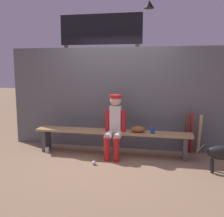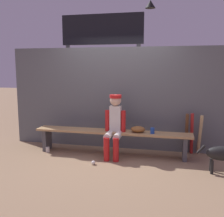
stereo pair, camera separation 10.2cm
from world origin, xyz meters
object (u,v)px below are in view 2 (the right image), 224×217
(player_seated, at_px, (114,123))
(bat_aluminum_red, at_px, (192,134))
(dugout_bench, at_px, (112,136))
(bat_wood_dark, at_px, (186,134))
(bat_wood_natural, at_px, (200,135))
(baseball_glove, at_px, (138,129))
(cup_on_bench, at_px, (152,131))
(cup_on_ground, at_px, (48,149))
(baseball, at_px, (93,163))
(scoreboard, at_px, (105,44))

(player_seated, bearing_deg, bat_aluminum_red, 17.25)
(dugout_bench, xyz_separation_m, bat_wood_dark, (1.45, 0.32, 0.03))
(dugout_bench, distance_m, bat_wood_natural, 1.74)
(player_seated, xyz_separation_m, baseball_glove, (0.44, 0.11, -0.12))
(player_seated, height_order, bat_wood_natural, player_seated)
(dugout_bench, relative_size, cup_on_bench, 28.38)
(player_seated, bearing_deg, bat_wood_dark, 17.62)
(cup_on_ground, relative_size, cup_on_bench, 1.00)
(bat_wood_dark, distance_m, cup_on_ground, 2.84)
(dugout_bench, distance_m, bat_wood_dark, 1.48)
(baseball_glove, bearing_deg, bat_aluminum_red, 18.49)
(dugout_bench, relative_size, cup_on_ground, 28.38)
(dugout_bench, xyz_separation_m, bat_aluminum_red, (1.55, 0.35, 0.04))
(bat_wood_dark, relative_size, cup_on_ground, 7.76)
(player_seated, distance_m, baseball, 0.86)
(baseball, distance_m, scoreboard, 3.16)
(dugout_bench, relative_size, baseball, 42.19)
(player_seated, relative_size, baseball, 16.34)
(bat_wood_natural, relative_size, cup_on_ground, 7.48)
(baseball_glove, bearing_deg, bat_wood_natural, 16.92)
(bat_aluminum_red, height_order, cup_on_ground, bat_aluminum_red)
(bat_wood_dark, height_order, cup_on_bench, bat_wood_dark)
(bat_wood_dark, distance_m, scoreboard, 2.99)
(baseball_glove, distance_m, bat_wood_natural, 1.25)
(bat_wood_natural, height_order, scoreboard, scoreboard)
(bat_wood_dark, relative_size, baseball, 11.54)
(baseball_glove, relative_size, bat_wood_natural, 0.34)
(cup_on_bench, bearing_deg, cup_on_ground, -177.02)
(cup_on_bench, bearing_deg, scoreboard, 130.10)
(bat_aluminum_red, distance_m, scoreboard, 3.05)
(bat_wood_natural, bearing_deg, baseball_glove, -163.08)
(bat_wood_natural, distance_m, scoreboard, 3.16)
(player_seated, height_order, cup_on_ground, player_seated)
(player_seated, xyz_separation_m, bat_aluminum_red, (1.48, 0.46, -0.24))
(dugout_bench, height_order, baseball, dugout_bench)
(bat_aluminum_red, height_order, baseball, bat_aluminum_red)
(dugout_bench, bearing_deg, bat_aluminum_red, 12.57)
(dugout_bench, xyz_separation_m, cup_on_bench, (0.80, -0.04, 0.15))
(baseball, height_order, cup_on_ground, cup_on_ground)
(baseball_glove, height_order, bat_aluminum_red, bat_aluminum_red)
(baseball_glove, distance_m, scoreboard, 2.56)
(cup_on_ground, bearing_deg, baseball, -23.42)
(player_seated, distance_m, cup_on_bench, 0.74)
(dugout_bench, bearing_deg, baseball, -107.27)
(bat_wood_dark, relative_size, scoreboard, 0.26)
(player_seated, xyz_separation_m, bat_wood_dark, (1.37, 0.44, -0.24))
(dugout_bench, xyz_separation_m, bat_wood_natural, (1.71, 0.36, 0.02))
(baseball, relative_size, scoreboard, 0.02)
(bat_aluminum_red, relative_size, bat_wood_natural, 1.04)
(baseball_glove, height_order, bat_wood_dark, bat_wood_dark)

